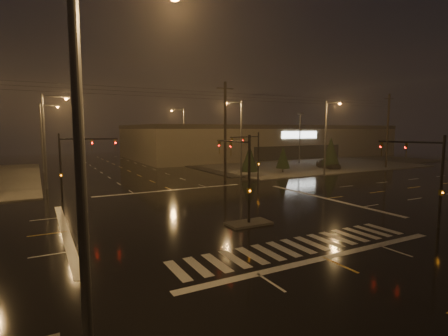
{
  "coord_description": "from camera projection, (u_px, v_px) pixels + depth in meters",
  "views": [
    {
      "loc": [
        -12.36,
        -23.35,
        6.38
      ],
      "look_at": [
        2.0,
        3.2,
        3.0
      ],
      "focal_mm": 28.0,
      "sensor_mm": 36.0,
      "label": 1
    }
  ],
  "objects": [
    {
      "name": "ground",
      "position": [
        221.0,
        212.0,
        26.97
      ],
      "size": [
        140.0,
        140.0,
        0.0
      ],
      "primitive_type": "plane",
      "color": "black",
      "rests_on": "ground"
    },
    {
      "name": "sidewalk_ne",
      "position": [
        285.0,
        162.0,
        67.36
      ],
      "size": [
        36.0,
        36.0,
        0.12
      ],
      "primitive_type": "cube",
      "color": "#413E3A",
      "rests_on": "ground"
    },
    {
      "name": "median_island",
      "position": [
        249.0,
        223.0,
        23.46
      ],
      "size": [
        3.0,
        1.6,
        0.15
      ],
      "primitive_type": "cube",
      "color": "#413E3A",
      "rests_on": "ground"
    },
    {
      "name": "crosswalk",
      "position": [
        298.0,
        246.0,
        19.1
      ],
      "size": [
        15.0,
        2.6,
        0.01
      ],
      "primitive_type": "cube",
      "color": "beige",
      "rests_on": "ground"
    },
    {
      "name": "stop_bar_near",
      "position": [
        324.0,
        258.0,
        17.35
      ],
      "size": [
        16.0,
        0.5,
        0.01
      ],
      "primitive_type": "cube",
      "color": "beige",
      "rests_on": "ground"
    },
    {
      "name": "stop_bar_far",
      "position": [
        172.0,
        190.0,
        36.58
      ],
      "size": [
        16.0,
        0.5,
        0.01
      ],
      "primitive_type": "cube",
      "color": "beige",
      "rests_on": "ground"
    },
    {
      "name": "parking_lot",
      "position": [
        312.0,
        162.0,
        67.98
      ],
      "size": [
        50.0,
        24.0,
        0.08
      ],
      "primitive_type": "cube",
      "color": "black",
      "rests_on": "ground"
    },
    {
      "name": "retail_building",
      "position": [
        260.0,
        140.0,
        83.28
      ],
      "size": [
        60.2,
        28.3,
        7.2
      ],
      "color": "brown",
      "rests_on": "ground"
    },
    {
      "name": "signal_mast_median",
      "position": [
        242.0,
        168.0,
        23.86
      ],
      "size": [
        0.25,
        4.59,
        6.0
      ],
      "color": "black",
      "rests_on": "ground"
    },
    {
      "name": "signal_mast_ne",
      "position": [
        253.0,
        152.0,
        39.89
      ],
      "size": [
        4.84,
        1.86,
        6.0
      ],
      "color": "black",
      "rests_on": "ground"
    },
    {
      "name": "signal_mast_nw",
      "position": [
        73.0,
        158.0,
        30.91
      ],
      "size": [
        4.84,
        1.86,
        6.0
      ],
      "color": "black",
      "rests_on": "ground"
    },
    {
      "name": "signal_mast_se",
      "position": [
        428.0,
        170.0,
        22.86
      ],
      "size": [
        1.55,
        3.87,
        6.0
      ],
      "color": "black",
      "rests_on": "ground"
    },
    {
      "name": "streetlight_0",
      "position": [
        95.0,
        155.0,
        7.92
      ],
      "size": [
        2.77,
        0.32,
        10.0
      ],
      "color": "#38383A",
      "rests_on": "ground"
    },
    {
      "name": "streetlight_1",
      "position": [
        47.0,
        134.0,
        36.77
      ],
      "size": [
        2.77,
        0.32,
        10.0
      ],
      "color": "#38383A",
      "rests_on": "ground"
    },
    {
      "name": "streetlight_2",
      "position": [
        44.0,
        133.0,
        50.75
      ],
      "size": [
        2.77,
        0.32,
        10.0
      ],
      "color": "#38383A",
      "rests_on": "ground"
    },
    {
      "name": "streetlight_3",
      "position": [
        239.0,
        133.0,
        45.59
      ],
      "size": [
        2.77,
        0.32,
        10.0
      ],
      "color": "#38383A",
      "rests_on": "ground"
    },
    {
      "name": "streetlight_4",
      "position": [
        182.0,
        132.0,
        63.08
      ],
      "size": [
        2.77,
        0.32,
        10.0
      ],
      "color": "#38383A",
      "rests_on": "ground"
    },
    {
      "name": "streetlight_6",
      "position": [
        327.0,
        133.0,
        46.5
      ],
      "size": [
        0.32,
        2.77,
        10.0
      ],
      "color": "#38383A",
      "rests_on": "ground"
    },
    {
      "name": "utility_pole_1",
      "position": [
        225.0,
        131.0,
        42.3
      ],
      "size": [
        2.2,
        0.32,
        12.0
      ],
      "color": "black",
      "rests_on": "ground"
    },
    {
      "name": "utility_pole_2",
      "position": [
        388.0,
        131.0,
        56.48
      ],
      "size": [
        2.2,
        0.32,
        12.0
      ],
      "color": "black",
      "rests_on": "ground"
    },
    {
      "name": "conifer_0",
      "position": [
        250.0,
        158.0,
        46.76
      ],
      "size": [
        2.3,
        2.3,
        4.3
      ],
      "color": "black",
      "rests_on": "ground"
    },
    {
      "name": "conifer_1",
      "position": [
        283.0,
        157.0,
        50.61
      ],
      "size": [
        2.05,
        2.05,
        3.9
      ],
      "color": "black",
      "rests_on": "ground"
    },
    {
      "name": "conifer_2",
      "position": [
        331.0,
        151.0,
        55.38
      ],
      "size": [
        2.82,
        2.82,
        5.1
      ],
      "color": "black",
      "rests_on": "ground"
    },
    {
      "name": "car_parked",
      "position": [
        328.0,
        164.0,
        56.09
      ],
      "size": [
        2.66,
        4.97,
        1.61
      ],
      "primitive_type": "imported",
      "rotation": [
        0.0,
        0.0,
        -0.17
      ],
      "color": "black",
      "rests_on": "ground"
    }
  ]
}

